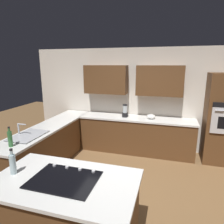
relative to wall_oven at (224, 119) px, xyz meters
The scene contains 15 objects.
ground_plane 2.72m from the wall_oven, 42.84° to the left, with size 14.00×14.00×0.00m, color brown.
wall_back 1.99m from the wall_oven, ahead, with size 6.00×0.44×2.60m.
lower_cabinets_back 2.03m from the wall_oven, ahead, with size 2.80×0.60×0.86m, color brown.
countertop_back 1.95m from the wall_oven, ahead, with size 2.84×0.64×0.04m, color silver.
lower_cabinets_side 3.89m from the wall_oven, 17.62° to the left, with size 0.60×2.90×0.86m, color brown.
countertop_side 3.85m from the wall_oven, 17.62° to the left, with size 0.64×2.94×0.04m, color silver.
island_base 3.79m from the wall_oven, 51.91° to the left, with size 1.62×0.91×0.86m, color brown.
island_top 3.75m from the wall_oven, 51.91° to the left, with size 1.70×0.99×0.04m, color silver.
wall_oven is the anchor object (origin of this frame).
sink_unit 4.12m from the wall_oven, 26.71° to the left, with size 0.46×0.70×0.23m.
cooktop 3.74m from the wall_oven, 51.86° to the left, with size 0.76×0.56×0.03m.
blender 2.25m from the wall_oven, ahead, with size 0.15×0.15×0.32m.
mixing_bowl 1.60m from the wall_oven, ahead, with size 0.21×0.21×0.11m, color white.
dish_soap_bottle 4.31m from the wall_oven, 32.78° to the left, with size 0.07×0.07×0.33m.
oil_bottle 4.22m from the wall_oven, 45.24° to the left, with size 0.07×0.07×0.33m.
Camera 1 is at (-0.63, 3.05, 2.20)m, focal length 31.94 mm.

